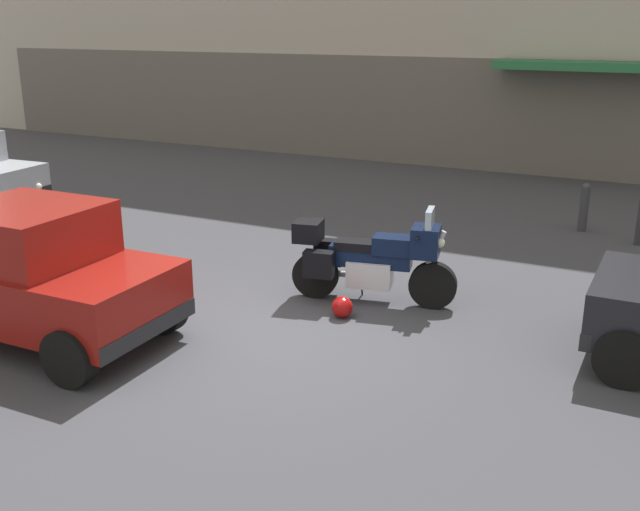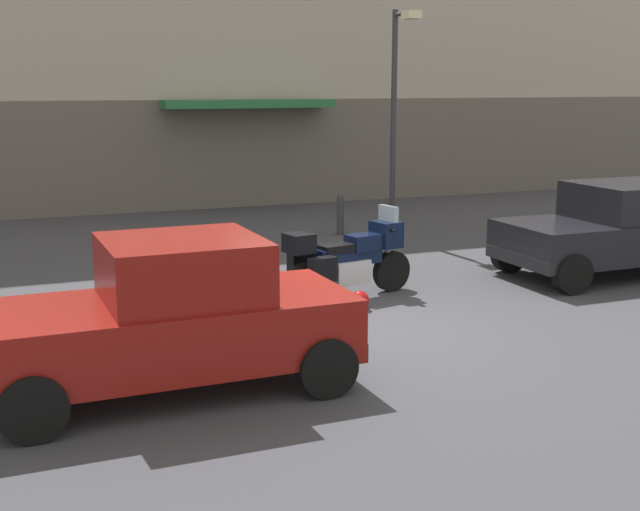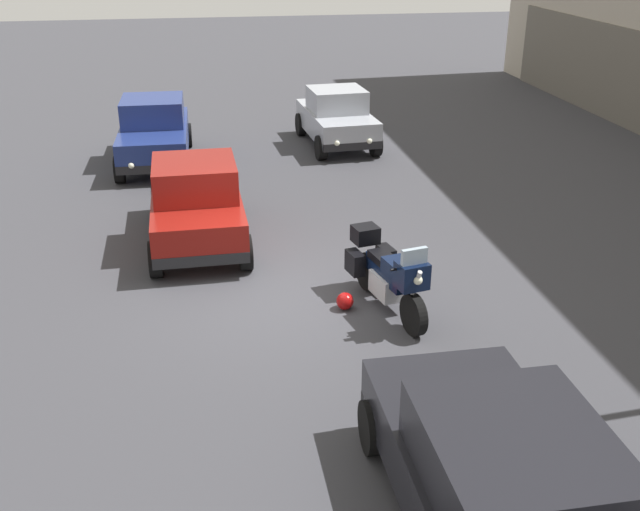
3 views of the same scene
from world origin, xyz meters
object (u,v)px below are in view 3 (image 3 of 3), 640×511
Objects in this scene: car_hatchback_near at (154,132)px; car_compact_side at (337,118)px; motorcycle at (388,273)px; helmet at (345,301)px; car_wagon_end at (196,202)px; car_sedan_far at (509,497)px.

car_compact_side is (-0.84, 4.86, -0.04)m from car_hatchback_near.
motorcycle is 9.47m from car_hatchback_near.
car_compact_side is at bearing 100.80° from car_hatchback_near.
helmet is 0.08× the size of car_compact_side.
car_compact_side is (-9.39, 1.68, 0.63)m from helmet.
helmet is 0.07× the size of car_hatchback_near.
car_hatchback_near reaches higher than car_compact_side.
car_compact_side reaches higher than motorcycle.
car_wagon_end is (-3.17, -2.24, 0.67)m from helmet.
motorcycle is at bearing -9.66° from car_compact_side.
car_hatchback_near is 14.28m from car_sedan_far.
car_compact_side is at bearing 175.21° from car_sedan_far.
helmet is 9.15m from car_hatchback_near.
car_sedan_far and car_compact_side have the same top height.
car_hatchback_near is at bearing -159.57° from helmet.
car_sedan_far is at bearing 15.75° from car_hatchback_near.
car_hatchback_near is 0.85× the size of car_sedan_far.
car_hatchback_near is at bearing 9.12° from car_wagon_end.
car_hatchback_near reaches higher than motorcycle.
motorcycle is at bearing 177.68° from car_sedan_far.
car_wagon_end reaches higher than helmet.
car_compact_side is at bearing 161.72° from motorcycle.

